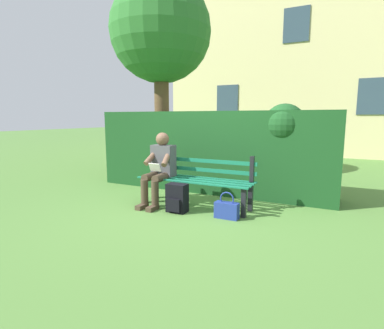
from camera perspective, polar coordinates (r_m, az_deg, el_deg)
ground at (r=4.99m, az=0.52°, el=-7.85°), size 60.00×60.00×0.00m
park_bench at (r=4.94m, az=0.85°, el=-2.91°), size 1.89×0.50×0.85m
person_seated at (r=5.05m, az=-6.08°, el=-0.38°), size 0.44×0.73×1.18m
hedge_backdrop at (r=5.96m, az=3.84°, el=2.91°), size 4.65×0.85×1.66m
tree at (r=8.13m, az=-6.29°, el=22.76°), size 2.57×2.44×4.71m
building_facade at (r=13.72m, az=19.58°, el=18.23°), size 10.23×2.86×7.59m
backpack at (r=4.66m, az=-2.82°, el=-6.32°), size 0.31×0.26×0.44m
handbag at (r=4.42m, az=6.51°, el=-8.36°), size 0.34×0.14×0.39m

